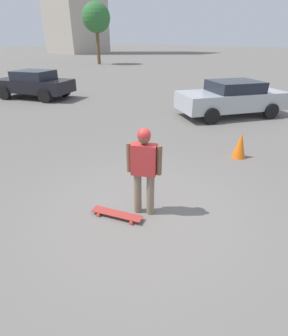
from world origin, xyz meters
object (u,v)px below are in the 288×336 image
Objects in this scene: car_parked_near at (231,98)px; car_parked_far at (34,84)px; person at (144,165)px; traffic_cone at (240,145)px; skateboard at (117,214)px.

car_parked_near is 1.02× the size of car_parked_far.
car_parked_near is at bearing 176.92° from car_parked_far.
person is 2.37× the size of traffic_cone.
traffic_cone is at bearing -118.15° from skateboard.
car_parked_near is at bearing -99.44° from skateboard.
car_parked_far reaches higher than skateboard.
car_parked_far is (9.52, 3.13, 0.02)m from car_parked_near.
skateboard is at bearing -148.88° from person.
car_parked_far is at bearing -37.02° from car_parked_near.
car_parked_far is 6.40× the size of traffic_cone.
traffic_cone reaches higher than skateboard.
person reaches higher than car_parked_near.
person reaches higher than skateboard.
person is at bearing 46.30° from car_parked_near.
person is 7.66m from car_parked_near.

